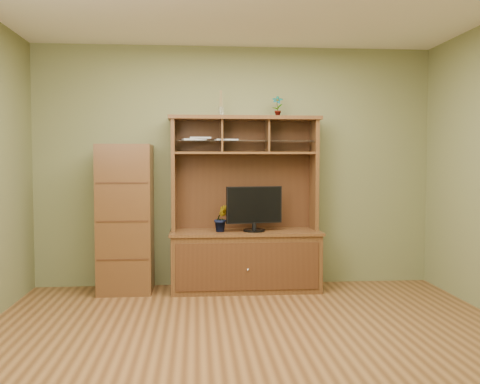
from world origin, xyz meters
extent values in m
cube|color=#553218|center=(0.00, 0.00, -0.01)|extent=(4.50, 4.00, 0.02)
cube|color=olive|center=(0.00, 2.01, 1.35)|extent=(4.50, 0.02, 2.70)
cube|color=olive|center=(0.00, -2.01, 1.35)|extent=(4.50, 0.02, 2.70)
cube|color=#402312|center=(0.09, 1.71, 0.31)|extent=(1.60, 0.55, 0.62)
cube|color=#361C0E|center=(0.09, 1.42, 0.31)|extent=(1.50, 0.01, 0.50)
sphere|color=silver|center=(0.09, 1.41, 0.28)|extent=(0.02, 0.02, 0.02)
cube|color=#402312|center=(0.09, 1.71, 0.64)|extent=(1.64, 0.59, 0.03)
cube|color=#402312|center=(-0.69, 1.80, 1.27)|extent=(0.04, 0.35, 1.25)
cube|color=#402312|center=(0.87, 1.80, 1.27)|extent=(0.04, 0.35, 1.25)
cube|color=#361C0E|center=(0.09, 1.97, 1.27)|extent=(1.52, 0.02, 1.25)
cube|color=#402312|center=(0.09, 1.80, 1.88)|extent=(1.66, 0.40, 0.04)
cube|color=#402312|center=(0.09, 1.80, 1.50)|extent=(1.52, 0.32, 0.02)
cube|color=#402312|center=(-0.16, 1.80, 1.69)|extent=(0.02, 0.31, 0.35)
cube|color=#402312|center=(0.34, 1.80, 1.69)|extent=(0.02, 0.31, 0.35)
cube|color=silver|center=(0.09, 1.79, 1.63)|extent=(1.50, 0.27, 0.01)
cylinder|color=black|center=(0.18, 1.65, 0.66)|extent=(0.24, 0.24, 0.02)
cylinder|color=black|center=(0.18, 1.65, 0.71)|extent=(0.05, 0.05, 0.08)
cube|color=black|center=(0.18, 1.65, 0.94)|extent=(0.62, 0.16, 0.40)
imported|color=#26571E|center=(-0.17, 1.65, 0.80)|extent=(0.17, 0.14, 0.29)
imported|color=#2B6122|center=(0.45, 1.80, 2.02)|extent=(0.14, 0.10, 0.23)
cylinder|color=silver|center=(-0.17, 1.80, 1.95)|extent=(0.06, 0.06, 0.10)
cylinder|color=#99774C|center=(-0.17, 1.80, 2.09)|extent=(0.04, 0.04, 0.18)
cube|color=#A8A8AD|center=(-0.47, 1.80, 1.64)|extent=(0.28, 0.23, 0.02)
cube|color=#A8A8AD|center=(-0.40, 1.80, 1.66)|extent=(0.23, 0.18, 0.02)
cube|color=#A8A8AD|center=(-0.12, 1.80, 1.64)|extent=(0.26, 0.21, 0.02)
cube|color=#402312|center=(-1.20, 1.72, 0.79)|extent=(0.57, 0.51, 1.59)
cube|color=#361C0E|center=(-1.20, 1.47, 0.40)|extent=(0.53, 0.01, 0.02)
cube|color=#361C0E|center=(-1.20, 1.47, 0.79)|extent=(0.53, 0.01, 0.01)
cube|color=#361C0E|center=(-1.20, 1.47, 1.19)|extent=(0.53, 0.01, 0.02)
camera|label=1|loc=(-0.44, -4.07, 1.41)|focal=40.00mm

